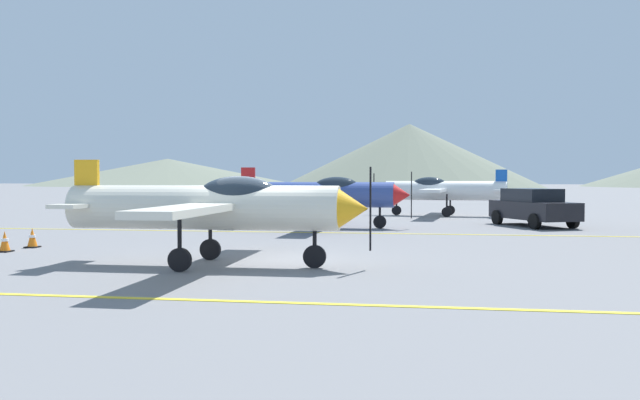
{
  "coord_description": "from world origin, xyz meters",
  "views": [
    {
      "loc": [
        3.78,
        -15.4,
        2.09
      ],
      "look_at": [
        -0.2,
        10.0,
        1.2
      ],
      "focal_mm": 36.34,
      "sensor_mm": 36.0,
      "label": 1
    }
  ],
  "objects_px": {
    "airplane_far": "(440,190)",
    "traffic_cone_side": "(32,238)",
    "car_sedan": "(533,207)",
    "airplane_mid": "(323,194)",
    "airplane_near": "(215,206)",
    "traffic_cone_front": "(5,242)"
  },
  "relations": [
    {
      "from": "car_sedan",
      "to": "traffic_cone_side",
      "type": "distance_m",
      "value": 19.7
    },
    {
      "from": "airplane_mid",
      "to": "airplane_far",
      "type": "bearing_deg",
      "value": 61.27
    },
    {
      "from": "airplane_near",
      "to": "traffic_cone_side",
      "type": "height_order",
      "value": "airplane_near"
    },
    {
      "from": "airplane_far",
      "to": "car_sedan",
      "type": "distance_m",
      "value": 8.05
    },
    {
      "from": "airplane_near",
      "to": "airplane_mid",
      "type": "height_order",
      "value": "same"
    },
    {
      "from": "airplane_near",
      "to": "car_sedan",
      "type": "height_order",
      "value": "airplane_near"
    },
    {
      "from": "airplane_far",
      "to": "traffic_cone_side",
      "type": "distance_m",
      "value": 22.14
    },
    {
      "from": "airplane_mid",
      "to": "car_sedan",
      "type": "xyz_separation_m",
      "value": [
        8.82,
        2.15,
        -0.58
      ]
    },
    {
      "from": "airplane_far",
      "to": "traffic_cone_side",
      "type": "height_order",
      "value": "airplane_far"
    },
    {
      "from": "traffic_cone_front",
      "to": "airplane_near",
      "type": "bearing_deg",
      "value": -15.34
    },
    {
      "from": "airplane_far",
      "to": "car_sedan",
      "type": "xyz_separation_m",
      "value": [
        3.75,
        -7.1,
        -0.58
      ]
    },
    {
      "from": "airplane_mid",
      "to": "car_sedan",
      "type": "height_order",
      "value": "airplane_mid"
    },
    {
      "from": "car_sedan",
      "to": "traffic_cone_side",
      "type": "xyz_separation_m",
      "value": [
        -16.22,
        -11.16,
        -0.56
      ]
    },
    {
      "from": "airplane_far",
      "to": "airplane_mid",
      "type": "bearing_deg",
      "value": -118.73
    },
    {
      "from": "airplane_far",
      "to": "traffic_cone_side",
      "type": "relative_size",
      "value": 14.32
    },
    {
      "from": "airplane_far",
      "to": "traffic_cone_front",
      "type": "bearing_deg",
      "value": -122.91
    },
    {
      "from": "airplane_mid",
      "to": "traffic_cone_front",
      "type": "relative_size",
      "value": 14.25
    },
    {
      "from": "traffic_cone_side",
      "to": "airplane_far",
      "type": "bearing_deg",
      "value": 55.67
    },
    {
      "from": "traffic_cone_front",
      "to": "airplane_mid",
      "type": "bearing_deg",
      "value": 53.59
    },
    {
      "from": "car_sedan",
      "to": "airplane_near",
      "type": "bearing_deg",
      "value": -124.02
    },
    {
      "from": "car_sedan",
      "to": "airplane_far",
      "type": "bearing_deg",
      "value": 117.82
    },
    {
      "from": "airplane_near",
      "to": "traffic_cone_side",
      "type": "relative_size",
      "value": 14.21
    }
  ]
}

